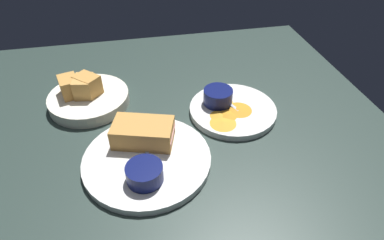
{
  "coord_description": "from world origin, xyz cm",
  "views": [
    {
      "loc": [
        -6.01,
        -55.22,
        50.71
      ],
      "look_at": [
        5.71,
        2.03,
        3.0
      ],
      "focal_mm": 30.22,
      "sensor_mm": 36.0,
      "label": 1
    }
  ],
  "objects_px": {
    "ramekin_dark_sauce": "(145,173)",
    "plate_chips_companion": "(233,110)",
    "sandwich_half_near": "(143,133)",
    "spoon_by_gravy_ramekin": "(221,98)",
    "plate_sandwich_main": "(147,160)",
    "bread_basket_rear": "(87,96)",
    "spoon_by_dark_ramekin": "(147,157)",
    "ramekin_light_gravy": "(218,96)"
  },
  "relations": [
    {
      "from": "plate_sandwich_main",
      "to": "spoon_by_dark_ramekin",
      "type": "bearing_deg",
      "value": -93.51
    },
    {
      "from": "ramekin_dark_sauce",
      "to": "spoon_by_gravy_ramekin",
      "type": "distance_m",
      "value": 0.32
    },
    {
      "from": "plate_sandwich_main",
      "to": "ramekin_dark_sauce",
      "type": "xyz_separation_m",
      "value": [
        -0.01,
        -0.06,
        0.03
      ]
    },
    {
      "from": "sandwich_half_near",
      "to": "ramekin_dark_sauce",
      "type": "distance_m",
      "value": 0.11
    },
    {
      "from": "sandwich_half_near",
      "to": "spoon_by_gravy_ramekin",
      "type": "height_order",
      "value": "sandwich_half_near"
    },
    {
      "from": "ramekin_dark_sauce",
      "to": "bread_basket_rear",
      "type": "distance_m",
      "value": 0.33
    },
    {
      "from": "plate_chips_companion",
      "to": "plate_sandwich_main",
      "type": "bearing_deg",
      "value": -150.52
    },
    {
      "from": "spoon_by_dark_ramekin",
      "to": "ramekin_light_gravy",
      "type": "xyz_separation_m",
      "value": [
        0.2,
        0.16,
        0.02
      ]
    },
    {
      "from": "plate_sandwich_main",
      "to": "plate_chips_companion",
      "type": "xyz_separation_m",
      "value": [
        0.23,
        0.13,
        0.0
      ]
    },
    {
      "from": "plate_sandwich_main",
      "to": "spoon_by_gravy_ramekin",
      "type": "height_order",
      "value": "spoon_by_gravy_ramekin"
    },
    {
      "from": "plate_sandwich_main",
      "to": "ramekin_light_gravy",
      "type": "bearing_deg",
      "value": 38.61
    },
    {
      "from": "plate_sandwich_main",
      "to": "sandwich_half_near",
      "type": "bearing_deg",
      "value": 91.08
    },
    {
      "from": "spoon_by_dark_ramekin",
      "to": "spoon_by_gravy_ramekin",
      "type": "distance_m",
      "value": 0.28
    },
    {
      "from": "plate_sandwich_main",
      "to": "bread_basket_rear",
      "type": "relative_size",
      "value": 1.32
    },
    {
      "from": "sandwich_half_near",
      "to": "ramekin_light_gravy",
      "type": "height_order",
      "value": "sandwich_half_near"
    },
    {
      "from": "spoon_by_dark_ramekin",
      "to": "bread_basket_rear",
      "type": "relative_size",
      "value": 0.48
    },
    {
      "from": "ramekin_dark_sauce",
      "to": "spoon_by_dark_ramekin",
      "type": "xyz_separation_m",
      "value": [
        0.01,
        0.06,
        -0.02
      ]
    },
    {
      "from": "spoon_by_gravy_ramekin",
      "to": "bread_basket_rear",
      "type": "distance_m",
      "value": 0.35
    },
    {
      "from": "ramekin_dark_sauce",
      "to": "bread_basket_rear",
      "type": "relative_size",
      "value": 0.35
    },
    {
      "from": "spoon_by_dark_ramekin",
      "to": "spoon_by_gravy_ramekin",
      "type": "height_order",
      "value": "same"
    },
    {
      "from": "plate_sandwich_main",
      "to": "ramekin_dark_sauce",
      "type": "relative_size",
      "value": 3.73
    },
    {
      "from": "ramekin_dark_sauce",
      "to": "ramekin_light_gravy",
      "type": "xyz_separation_m",
      "value": [
        0.21,
        0.22,
        0.0
      ]
    },
    {
      "from": "sandwich_half_near",
      "to": "spoon_by_gravy_ramekin",
      "type": "xyz_separation_m",
      "value": [
        0.21,
        0.12,
        -0.02
      ]
    },
    {
      "from": "plate_sandwich_main",
      "to": "spoon_by_gravy_ramekin",
      "type": "distance_m",
      "value": 0.27
    },
    {
      "from": "bread_basket_rear",
      "to": "spoon_by_dark_ramekin",
      "type": "bearing_deg",
      "value": -61.97
    },
    {
      "from": "spoon_by_dark_ramekin",
      "to": "spoon_by_gravy_ramekin",
      "type": "xyz_separation_m",
      "value": [
        0.21,
        0.18,
        0.0
      ]
    },
    {
      "from": "plate_chips_companion",
      "to": "ramekin_light_gravy",
      "type": "xyz_separation_m",
      "value": [
        -0.03,
        0.03,
        0.03
      ]
    },
    {
      "from": "sandwich_half_near",
      "to": "spoon_by_gravy_ramekin",
      "type": "relative_size",
      "value": 1.53
    },
    {
      "from": "sandwich_half_near",
      "to": "plate_chips_companion",
      "type": "bearing_deg",
      "value": 18.75
    },
    {
      "from": "spoon_by_dark_ramekin",
      "to": "plate_chips_companion",
      "type": "distance_m",
      "value": 0.27
    },
    {
      "from": "sandwich_half_near",
      "to": "ramekin_dark_sauce",
      "type": "xyz_separation_m",
      "value": [
        -0.01,
        -0.11,
        -0.01
      ]
    },
    {
      "from": "ramekin_dark_sauce",
      "to": "plate_chips_companion",
      "type": "relative_size",
      "value": 0.33
    },
    {
      "from": "sandwich_half_near",
      "to": "plate_chips_companion",
      "type": "xyz_separation_m",
      "value": [
        0.23,
        0.08,
        -0.03
      ]
    },
    {
      "from": "ramekin_light_gravy",
      "to": "bread_basket_rear",
      "type": "distance_m",
      "value": 0.34
    },
    {
      "from": "spoon_by_dark_ramekin",
      "to": "plate_chips_companion",
      "type": "relative_size",
      "value": 0.46
    },
    {
      "from": "ramekin_dark_sauce",
      "to": "ramekin_light_gravy",
      "type": "bearing_deg",
      "value": 46.68
    },
    {
      "from": "ramekin_light_gravy",
      "to": "ramekin_dark_sauce",
      "type": "bearing_deg",
      "value": -133.32
    },
    {
      "from": "sandwich_half_near",
      "to": "bread_basket_rear",
      "type": "bearing_deg",
      "value": 124.36
    },
    {
      "from": "plate_sandwich_main",
      "to": "spoon_by_gravy_ramekin",
      "type": "relative_size",
      "value": 2.82
    },
    {
      "from": "plate_sandwich_main",
      "to": "bread_basket_rear",
      "type": "xyz_separation_m",
      "value": [
        -0.13,
        0.24,
        0.02
      ]
    },
    {
      "from": "spoon_by_dark_ramekin",
      "to": "plate_chips_companion",
      "type": "height_order",
      "value": "spoon_by_dark_ramekin"
    },
    {
      "from": "ramekin_dark_sauce",
      "to": "plate_chips_companion",
      "type": "height_order",
      "value": "ramekin_dark_sauce"
    }
  ]
}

